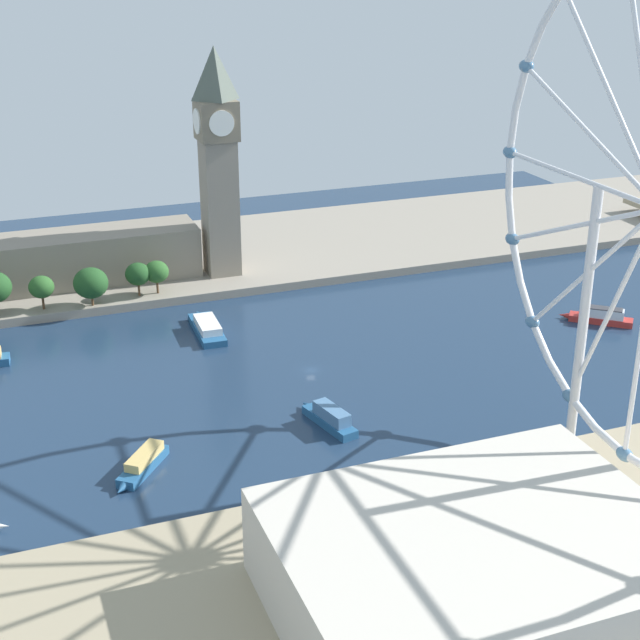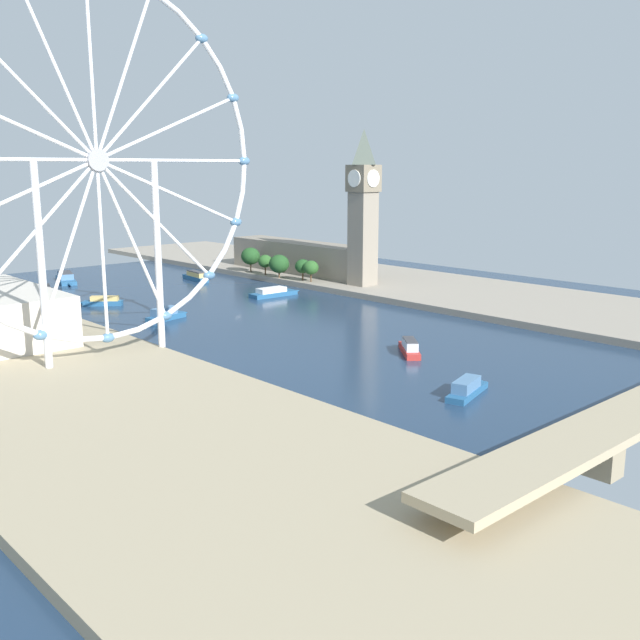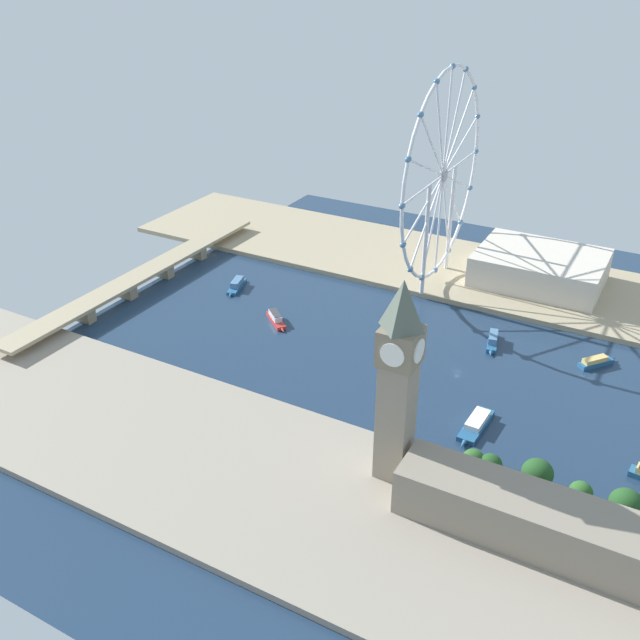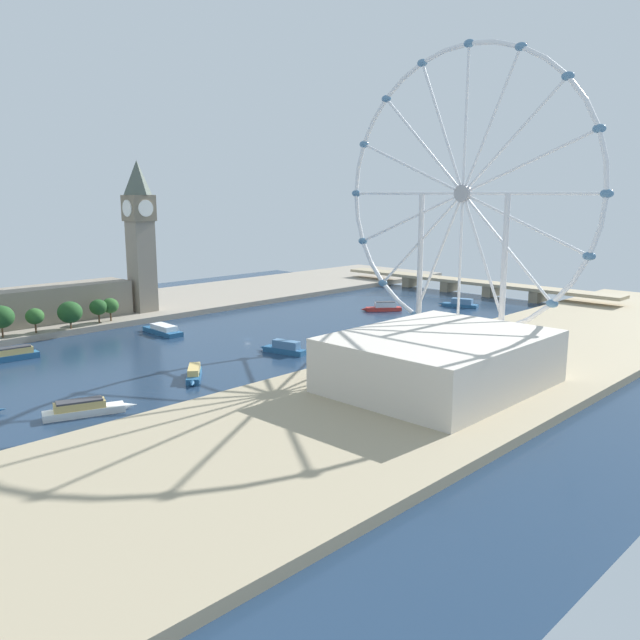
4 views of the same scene
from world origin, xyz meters
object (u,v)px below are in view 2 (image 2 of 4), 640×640
(clock_tower, at_px, (363,205))
(tour_boat_7, at_px, (467,388))
(tour_boat_3, at_px, (166,315))
(tour_boat_0, at_px, (46,291))
(tour_boat_2, at_px, (66,278))
(tour_boat_4, at_px, (273,293))
(tour_boat_6, at_px, (409,347))
(tour_boat_5, at_px, (102,301))
(ferris_wheel, at_px, (97,163))
(parliament_block, at_px, (300,257))
(tour_boat_1, at_px, (195,276))

(clock_tower, distance_m, tour_boat_7, 189.89)
(tour_boat_7, bearing_deg, tour_boat_3, 76.92)
(tour_boat_0, distance_m, tour_boat_2, 44.81)
(tour_boat_4, xyz_separation_m, tour_boat_6, (37.94, 124.06, 0.28))
(tour_boat_2, height_order, tour_boat_4, tour_boat_2)
(tour_boat_2, height_order, tour_boat_7, tour_boat_2)
(clock_tower, bearing_deg, tour_boat_0, -37.22)
(tour_boat_3, xyz_separation_m, tour_boat_6, (-33.54, 109.57, -0.13))
(clock_tower, distance_m, tour_boat_5, 141.38)
(tour_boat_2, distance_m, tour_boat_7, 285.46)
(ferris_wheel, relative_size, tour_boat_7, 5.04)
(ferris_wheel, xyz_separation_m, tour_boat_2, (-65.36, -184.60, -64.10))
(clock_tower, relative_size, tour_boat_2, 2.21)
(tour_boat_6, bearing_deg, ferris_wheel, 96.43)
(ferris_wheel, height_order, tour_boat_5, ferris_wheel)
(tour_boat_5, bearing_deg, clock_tower, -164.71)
(tour_boat_2, relative_size, tour_boat_7, 1.51)
(parliament_block, height_order, tour_boat_1, parliament_block)
(tour_boat_1, bearing_deg, tour_boat_5, 122.26)
(tour_boat_0, distance_m, tour_boat_5, 47.40)
(parliament_block, xyz_separation_m, ferris_wheel, (179.43, 109.14, 54.38))
(clock_tower, height_order, tour_boat_4, clock_tower)
(clock_tower, height_order, parliament_block, clock_tower)
(tour_boat_3, height_order, tour_boat_6, tour_boat_3)
(tour_boat_1, distance_m, tour_boat_7, 248.08)
(parliament_block, height_order, tour_boat_6, parliament_block)
(ferris_wheel, distance_m, tour_boat_0, 166.43)
(tour_boat_0, distance_m, tour_boat_7, 250.38)
(parliament_block, bearing_deg, tour_boat_6, 60.78)
(ferris_wheel, distance_m, tour_boat_5, 129.54)
(clock_tower, bearing_deg, ferris_wheel, 15.78)
(ferris_wheel, relative_size, tour_boat_3, 5.35)
(parliament_block, bearing_deg, tour_boat_7, 60.67)
(tour_boat_5, xyz_separation_m, tour_boat_7, (-14.09, 202.73, 0.13))
(tour_boat_2, relative_size, tour_boat_4, 1.22)
(tour_boat_6, bearing_deg, tour_boat_1, 29.38)
(clock_tower, relative_size, tour_boat_7, 3.32)
(parliament_block, height_order, tour_boat_0, parliament_block)
(clock_tower, xyz_separation_m, parliament_block, (-8.68, -60.87, -33.47))
(clock_tower, height_order, tour_boat_6, clock_tower)
(tour_boat_1, height_order, tour_boat_2, tour_boat_2)
(ferris_wheel, xyz_separation_m, tour_boat_3, (-52.55, -51.85, -64.07))
(ferris_wheel, relative_size, tour_boat_2, 3.34)
(ferris_wheel, relative_size, tour_boat_1, 4.49)
(parliament_block, distance_m, tour_boat_7, 241.04)
(tour_boat_4, relative_size, tour_boat_5, 1.60)
(tour_boat_6, bearing_deg, tour_boat_3, 57.29)
(tour_boat_2, bearing_deg, clock_tower, 54.79)
(parliament_block, xyz_separation_m, tour_boat_5, (132.04, 7.25, -10.06))
(ferris_wheel, bearing_deg, tour_boat_2, -109.50)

